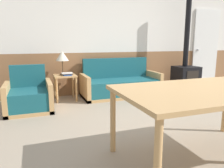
% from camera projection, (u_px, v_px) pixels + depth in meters
% --- Properties ---
extents(ground_plane, '(16.00, 16.00, 0.00)m').
position_uv_depth(ground_plane, '(184.00, 132.00, 2.99)').
color(ground_plane, gray).
extents(wall_back, '(7.20, 0.06, 2.70)m').
position_uv_depth(wall_back, '(116.00, 36.00, 5.16)').
color(wall_back, '#8E603D').
rests_on(wall_back, ground_plane).
extents(couch, '(1.74, 0.76, 0.84)m').
position_uv_depth(couch, '(120.00, 85.00, 4.95)').
color(couch, tan).
rests_on(couch, ground_plane).
extents(armchair, '(0.79, 0.81, 0.79)m').
position_uv_depth(armchair, '(29.00, 97.00, 3.90)').
color(armchair, tan).
rests_on(armchair, ground_plane).
extents(side_table, '(0.45, 0.45, 0.53)m').
position_uv_depth(side_table, '(65.00, 80.00, 4.56)').
color(side_table, tan).
rests_on(side_table, ground_plane).
extents(table_lamp, '(0.27, 0.27, 0.49)m').
position_uv_depth(table_lamp, '(62.00, 56.00, 4.52)').
color(table_lamp, '#4C3823').
rests_on(table_lamp, side_table).
extents(book_stack, '(0.23, 0.15, 0.06)m').
position_uv_depth(book_stack, '(67.00, 74.00, 4.47)').
color(book_stack, '#234799').
rests_on(book_stack, side_table).
extents(dining_table, '(1.74, 1.04, 0.76)m').
position_uv_depth(dining_table, '(205.00, 95.00, 2.18)').
color(dining_table, tan).
rests_on(dining_table, ground_plane).
extents(wood_stove, '(0.56, 0.51, 2.39)m').
position_uv_depth(wood_stove, '(186.00, 69.00, 5.38)').
color(wood_stove, black).
rests_on(wood_stove, ground_plane).
extents(entry_door, '(0.83, 0.09, 2.06)m').
position_uv_depth(entry_door, '(205.00, 48.00, 6.06)').
color(entry_door, white).
rests_on(entry_door, ground_plane).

